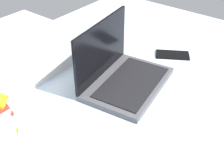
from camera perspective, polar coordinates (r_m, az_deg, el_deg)
bed_mattress at (r=102.27cm, az=1.61°, el=-10.04°), size 180.00×140.00×18.00cm
laptop at (r=103.56cm, az=1.79°, el=0.22°), size 35.99×27.54×23.00cm
cell_phone at (r=125.28cm, az=11.96°, el=3.86°), size 13.08×15.49×0.80cm
pillow at (r=116.75cm, az=-21.19°, el=3.19°), size 52.00×36.00×13.00cm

